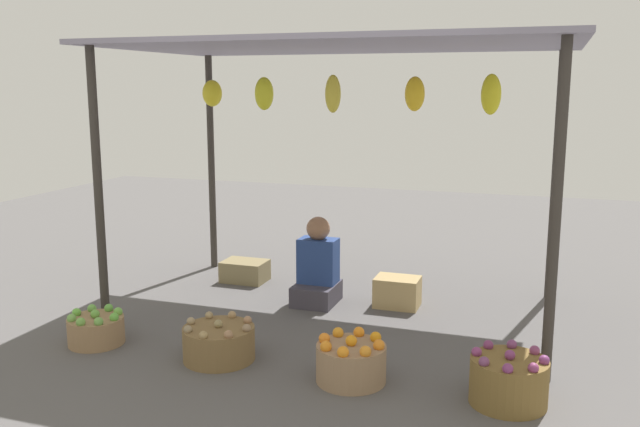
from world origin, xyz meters
name	(u,v)px	position (x,y,z in m)	size (l,w,h in m)	color
ground_plane	(340,310)	(0.00, 0.00, 0.00)	(14.00, 14.00, 0.00)	#595656
market_stall_structure	(341,64)	(0.00, 0.00, 2.09)	(3.72, 2.20, 2.26)	#38332D
vendor_person	(317,270)	(-0.25, 0.14, 0.30)	(0.36, 0.44, 0.78)	#423E49
basket_green_apples	(96,329)	(-1.52, -1.34, 0.11)	(0.42, 0.42, 0.27)	#9B7852
basket_potatoes	(219,343)	(-0.50, -1.31, 0.12)	(0.51, 0.51, 0.29)	brown
basket_oranges	(351,362)	(0.50, -1.36, 0.14)	(0.46, 0.46, 0.32)	#9D7C5B
basket_purple_onions	(509,380)	(1.50, -1.36, 0.15)	(0.47, 0.47, 0.35)	brown
wooden_crate_near_vendor	(397,292)	(0.45, 0.26, 0.13)	(0.38, 0.28, 0.26)	tan
wooden_crate_stacked_rear	(245,271)	(-1.16, 0.55, 0.10)	(0.43, 0.31, 0.21)	olive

